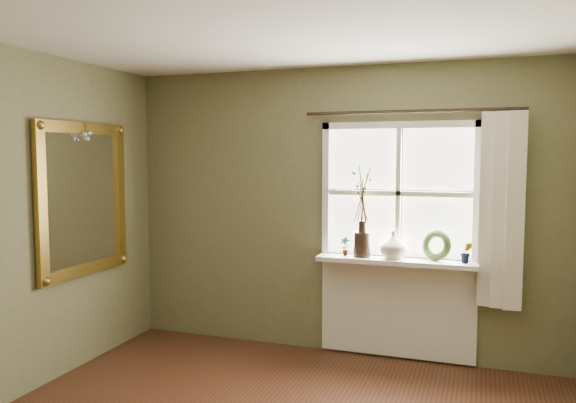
# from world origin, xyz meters

# --- Properties ---
(ceiling) EXTENTS (4.50, 4.50, 0.00)m
(ceiling) POSITION_xyz_m (0.00, 0.00, 2.60)
(ceiling) COLOR silver
(ceiling) RESTS_ON ground
(wall_back) EXTENTS (4.00, 0.10, 2.60)m
(wall_back) POSITION_xyz_m (0.00, 2.30, 1.30)
(wall_back) COLOR #666543
(wall_back) RESTS_ON ground
(window_frame) EXTENTS (1.36, 0.06, 1.24)m
(window_frame) POSITION_xyz_m (0.55, 2.23, 1.48)
(window_frame) COLOR white
(window_frame) RESTS_ON wall_back
(window_sill) EXTENTS (1.36, 0.26, 0.04)m
(window_sill) POSITION_xyz_m (0.55, 2.12, 0.90)
(window_sill) COLOR white
(window_sill) RESTS_ON wall_back
(window_apron) EXTENTS (1.36, 0.04, 0.88)m
(window_apron) POSITION_xyz_m (0.55, 2.23, 0.46)
(window_apron) COLOR white
(window_apron) RESTS_ON ground
(dark_jug) EXTENTS (0.19, 0.19, 0.22)m
(dark_jug) POSITION_xyz_m (0.25, 2.12, 1.03)
(dark_jug) COLOR black
(dark_jug) RESTS_ON window_sill
(cream_vase) EXTENTS (0.29, 0.29, 0.24)m
(cream_vase) POSITION_xyz_m (0.53, 2.12, 1.04)
(cream_vase) COLOR beige
(cream_vase) RESTS_ON window_sill
(wreath) EXTENTS (0.29, 0.22, 0.27)m
(wreath) POSITION_xyz_m (0.89, 2.16, 1.02)
(wreath) COLOR #2F4A21
(wreath) RESTS_ON window_sill
(potted_plant_left) EXTENTS (0.10, 0.07, 0.17)m
(potted_plant_left) POSITION_xyz_m (0.10, 2.12, 1.00)
(potted_plant_left) COLOR #2F4A21
(potted_plant_left) RESTS_ON window_sill
(potted_plant_right) EXTENTS (0.11, 0.09, 0.18)m
(potted_plant_right) POSITION_xyz_m (1.13, 2.12, 1.01)
(potted_plant_right) COLOR #2F4A21
(potted_plant_right) RESTS_ON window_sill
(curtain) EXTENTS (0.36, 0.12, 1.59)m
(curtain) POSITION_xyz_m (1.39, 2.13, 1.37)
(curtain) COLOR beige
(curtain) RESTS_ON wall_back
(curtain_rod) EXTENTS (1.84, 0.03, 0.03)m
(curtain_rod) POSITION_xyz_m (0.65, 2.17, 2.18)
(curtain_rod) COLOR black
(curtain_rod) RESTS_ON wall_back
(gilt_mirror) EXTENTS (0.10, 1.09, 1.30)m
(gilt_mirror) POSITION_xyz_m (-1.96, 1.22, 1.44)
(gilt_mirror) COLOR white
(gilt_mirror) RESTS_ON wall_left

